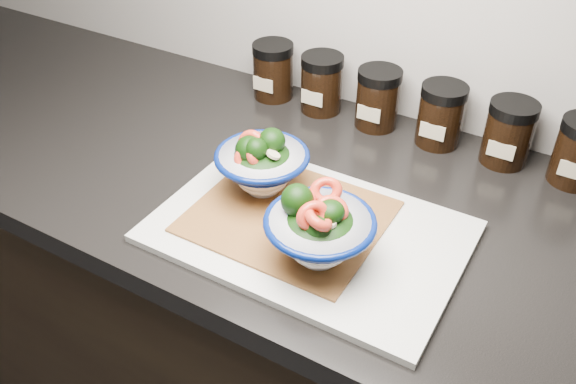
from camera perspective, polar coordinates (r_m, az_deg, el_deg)
The scene contains 11 objects.
cabinet at distance 1.33m, azimuth 2.22°, elevation -16.21°, with size 3.43×0.58×0.86m, color black.
countertop at distance 1.01m, azimuth 2.82°, elevation -0.80°, with size 3.50×0.60×0.04m, color black.
cutting_board at distance 0.91m, azimuth 1.92°, elevation -3.70°, with size 0.45×0.30×0.01m, color beige.
bamboo_mat at distance 0.92m, azimuth 0.00°, elevation -2.28°, with size 0.28×0.24×0.00m, color #AA6933.
bowl_left at distance 0.95m, azimuth -2.47°, elevation 2.60°, with size 0.15×0.15×0.11m.
bowl_right at distance 0.82m, azimuth 2.90°, elevation -3.64°, with size 0.15×0.15×0.12m.
spice_jar_a at distance 1.24m, azimuth -1.40°, elevation 11.29°, with size 0.08×0.08×0.11m.
spice_jar_b at distance 1.20m, azimuth 3.16°, elevation 10.11°, with size 0.08×0.08×0.11m.
spice_jar_c at distance 1.15m, azimuth 8.41°, elevation 8.67°, with size 0.08×0.08×0.11m.
spice_jar_d at distance 1.12m, azimuth 14.11°, elevation 7.01°, with size 0.08×0.08×0.11m.
spice_jar_e at distance 1.10m, azimuth 19.94°, elevation 5.23°, with size 0.08×0.08×0.11m.
Camera 1 is at (0.36, 0.74, 1.50)m, focal length 38.00 mm.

